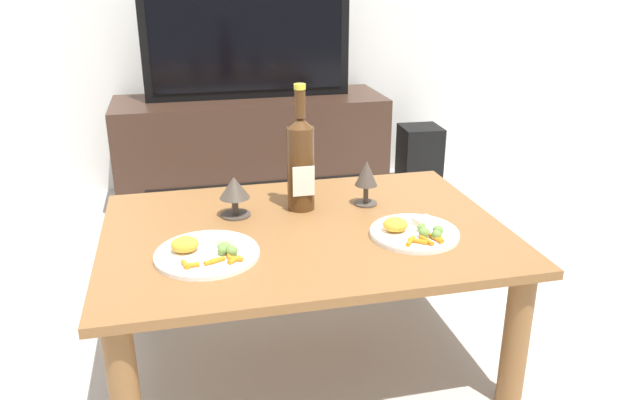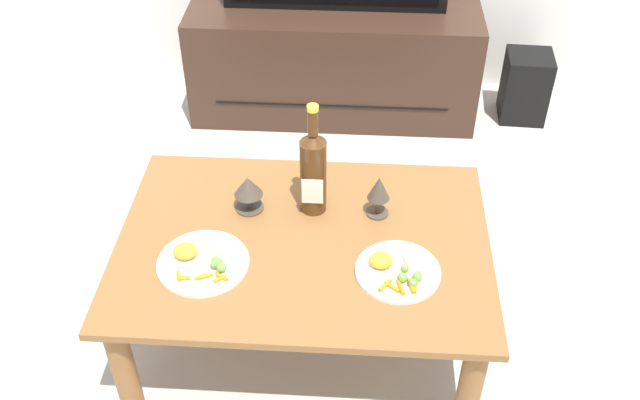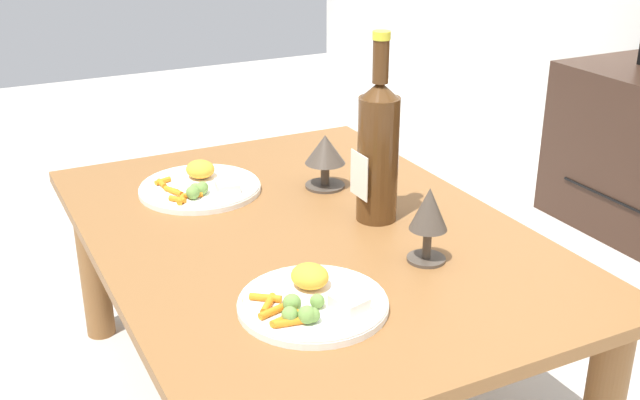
{
  "view_description": "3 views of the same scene",
  "coord_description": "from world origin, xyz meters",
  "px_view_note": "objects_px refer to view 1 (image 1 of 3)",
  "views": [
    {
      "loc": [
        -0.33,
        -1.58,
        1.13
      ],
      "look_at": [
        0.05,
        0.01,
        0.5
      ],
      "focal_mm": 34.59,
      "sensor_mm": 36.0,
      "label": 1
    },
    {
      "loc": [
        0.15,
        -1.59,
        1.92
      ],
      "look_at": [
        0.05,
        0.07,
        0.53
      ],
      "focal_mm": 40.5,
      "sensor_mm": 36.0,
      "label": 2
    },
    {
      "loc": [
        1.28,
        -0.61,
        1.09
      ],
      "look_at": [
        -0.01,
        0.04,
        0.48
      ],
      "focal_mm": 43.95,
      "sensor_mm": 36.0,
      "label": 3
    }
  ],
  "objects_px": {
    "floor_speaker": "(419,156)",
    "goblet_left": "(234,190)",
    "goblet_right": "(366,176)",
    "dining_table": "(305,250)",
    "dinner_plate_right": "(414,232)",
    "tv_stand": "(252,149)",
    "dinner_plate_left": "(206,252)",
    "tv_screen": "(248,44)",
    "wine_bottle": "(301,160)"
  },
  "relations": [
    {
      "from": "wine_bottle",
      "to": "dinner_plate_right",
      "type": "height_order",
      "value": "wine_bottle"
    },
    {
      "from": "goblet_left",
      "to": "dinner_plate_right",
      "type": "relative_size",
      "value": 0.5
    },
    {
      "from": "wine_bottle",
      "to": "dinner_plate_right",
      "type": "bearing_deg",
      "value": -46.5
    },
    {
      "from": "dining_table",
      "to": "tv_screen",
      "type": "height_order",
      "value": "tv_screen"
    },
    {
      "from": "goblet_left",
      "to": "goblet_right",
      "type": "relative_size",
      "value": 0.86
    },
    {
      "from": "goblet_left",
      "to": "goblet_right",
      "type": "height_order",
      "value": "goblet_right"
    },
    {
      "from": "wine_bottle",
      "to": "dinner_plate_left",
      "type": "height_order",
      "value": "wine_bottle"
    },
    {
      "from": "goblet_left",
      "to": "dinner_plate_left",
      "type": "xyz_separation_m",
      "value": [
        -0.1,
        -0.26,
        -0.07
      ]
    },
    {
      "from": "floor_speaker",
      "to": "dinner_plate_left",
      "type": "height_order",
      "value": "dinner_plate_left"
    },
    {
      "from": "tv_stand",
      "to": "tv_screen",
      "type": "xyz_separation_m",
      "value": [
        0.0,
        -0.0,
        0.52
      ]
    },
    {
      "from": "tv_stand",
      "to": "goblet_left",
      "type": "distance_m",
      "value": 1.32
    },
    {
      "from": "tv_screen",
      "to": "wine_bottle",
      "type": "xyz_separation_m",
      "value": [
        -0.01,
        -1.27,
        -0.19
      ]
    },
    {
      "from": "dining_table",
      "to": "tv_stand",
      "type": "height_order",
      "value": "tv_stand"
    },
    {
      "from": "dining_table",
      "to": "goblet_right",
      "type": "relative_size",
      "value": 7.89
    },
    {
      "from": "wine_bottle",
      "to": "goblet_left",
      "type": "distance_m",
      "value": 0.22
    },
    {
      "from": "tv_screen",
      "to": "dinner_plate_left",
      "type": "xyz_separation_m",
      "value": [
        -0.31,
        -1.54,
        -0.34
      ]
    },
    {
      "from": "dinner_plate_left",
      "to": "goblet_left",
      "type": "bearing_deg",
      "value": 68.62
    },
    {
      "from": "tv_screen",
      "to": "dinner_plate_right",
      "type": "distance_m",
      "value": 1.6
    },
    {
      "from": "floor_speaker",
      "to": "goblet_left",
      "type": "xyz_separation_m",
      "value": [
        -1.11,
        -1.27,
        0.35
      ]
    },
    {
      "from": "tv_stand",
      "to": "wine_bottle",
      "type": "relative_size",
      "value": 3.44
    },
    {
      "from": "floor_speaker",
      "to": "goblet_right",
      "type": "height_order",
      "value": "goblet_right"
    },
    {
      "from": "goblet_left",
      "to": "goblet_right",
      "type": "xyz_separation_m",
      "value": [
        0.41,
        0.0,
        0.01
      ]
    },
    {
      "from": "floor_speaker",
      "to": "goblet_right",
      "type": "xyz_separation_m",
      "value": [
        -0.71,
        -1.27,
        0.36
      ]
    },
    {
      "from": "wine_bottle",
      "to": "dinner_plate_left",
      "type": "xyz_separation_m",
      "value": [
        -0.3,
        -0.27,
        -0.14
      ]
    },
    {
      "from": "goblet_right",
      "to": "dinner_plate_right",
      "type": "distance_m",
      "value": 0.28
    },
    {
      "from": "dining_table",
      "to": "tv_screen",
      "type": "relative_size",
      "value": 1.14
    },
    {
      "from": "wine_bottle",
      "to": "goblet_right",
      "type": "relative_size",
      "value": 2.68
    },
    {
      "from": "tv_stand",
      "to": "goblet_left",
      "type": "bearing_deg",
      "value": -99.26
    },
    {
      "from": "tv_stand",
      "to": "goblet_right",
      "type": "relative_size",
      "value": 9.22
    },
    {
      "from": "floor_speaker",
      "to": "wine_bottle",
      "type": "height_order",
      "value": "wine_bottle"
    },
    {
      "from": "tv_screen",
      "to": "goblet_right",
      "type": "distance_m",
      "value": 1.32
    },
    {
      "from": "dining_table",
      "to": "dinner_plate_left",
      "type": "relative_size",
      "value": 4.19
    },
    {
      "from": "goblet_left",
      "to": "dinner_plate_right",
      "type": "bearing_deg",
      "value": -29.42
    },
    {
      "from": "dining_table",
      "to": "tv_screen",
      "type": "bearing_deg",
      "value": 88.94
    },
    {
      "from": "tv_stand",
      "to": "floor_speaker",
      "type": "height_order",
      "value": "tv_stand"
    },
    {
      "from": "tv_stand",
      "to": "goblet_right",
      "type": "xyz_separation_m",
      "value": [
        0.2,
        -1.28,
        0.26
      ]
    },
    {
      "from": "floor_speaker",
      "to": "goblet_left",
      "type": "height_order",
      "value": "goblet_left"
    },
    {
      "from": "tv_stand",
      "to": "dinner_plate_left",
      "type": "xyz_separation_m",
      "value": [
        -0.31,
        -1.54,
        0.18
      ]
    },
    {
      "from": "goblet_right",
      "to": "floor_speaker",
      "type": "bearing_deg",
      "value": 60.88
    },
    {
      "from": "goblet_left",
      "to": "dinner_plate_right",
      "type": "distance_m",
      "value": 0.54
    },
    {
      "from": "tv_stand",
      "to": "tv_screen",
      "type": "height_order",
      "value": "tv_screen"
    },
    {
      "from": "tv_stand",
      "to": "goblet_left",
      "type": "relative_size",
      "value": 10.75
    },
    {
      "from": "tv_screen",
      "to": "dinner_plate_right",
      "type": "xyz_separation_m",
      "value": [
        0.25,
        -1.54,
        -0.34
      ]
    },
    {
      "from": "dining_table",
      "to": "tv_stand",
      "type": "xyz_separation_m",
      "value": [
        0.03,
        1.42,
        -0.1
      ]
    },
    {
      "from": "tv_stand",
      "to": "floor_speaker",
      "type": "xyz_separation_m",
      "value": [
        0.9,
        -0.01,
        -0.1
      ]
    },
    {
      "from": "dining_table",
      "to": "floor_speaker",
      "type": "xyz_separation_m",
      "value": [
        0.93,
        1.41,
        -0.2
      ]
    },
    {
      "from": "dinner_plate_left",
      "to": "goblet_right",
      "type": "bearing_deg",
      "value": 27.09
    },
    {
      "from": "dinner_plate_left",
      "to": "dinner_plate_right",
      "type": "xyz_separation_m",
      "value": [
        0.57,
        -0.0,
        0.0
      ]
    },
    {
      "from": "tv_stand",
      "to": "dinner_plate_right",
      "type": "distance_m",
      "value": 1.58
    },
    {
      "from": "floor_speaker",
      "to": "goblet_right",
      "type": "relative_size",
      "value": 2.26
    }
  ]
}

